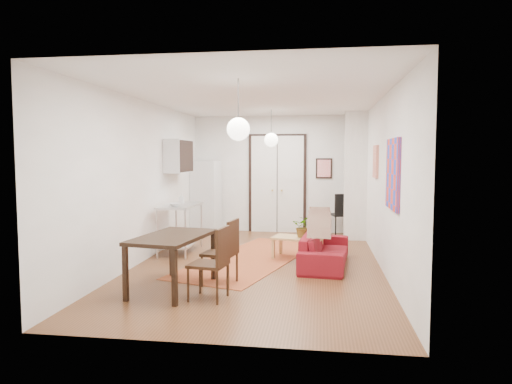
# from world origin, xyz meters

# --- Properties ---
(floor) EXTENTS (7.00, 7.00, 0.00)m
(floor) POSITION_xyz_m (0.00, 0.00, 0.00)
(floor) COLOR brown
(floor) RESTS_ON ground
(ceiling) EXTENTS (4.20, 7.00, 0.02)m
(ceiling) POSITION_xyz_m (0.00, 0.00, 2.90)
(ceiling) COLOR white
(ceiling) RESTS_ON wall_back
(wall_back) EXTENTS (4.20, 0.02, 2.90)m
(wall_back) POSITION_xyz_m (0.00, 3.50, 1.45)
(wall_back) COLOR white
(wall_back) RESTS_ON floor
(wall_front) EXTENTS (4.20, 0.02, 2.90)m
(wall_front) POSITION_xyz_m (0.00, -3.50, 1.45)
(wall_front) COLOR white
(wall_front) RESTS_ON floor
(wall_left) EXTENTS (0.02, 7.00, 2.90)m
(wall_left) POSITION_xyz_m (-2.10, 0.00, 1.45)
(wall_left) COLOR white
(wall_left) RESTS_ON floor
(wall_right) EXTENTS (0.02, 7.00, 2.90)m
(wall_right) POSITION_xyz_m (2.10, 0.00, 1.45)
(wall_right) COLOR white
(wall_right) RESTS_ON floor
(double_doors) EXTENTS (1.44, 0.06, 2.50)m
(double_doors) POSITION_xyz_m (0.00, 3.46, 1.20)
(double_doors) COLOR silver
(double_doors) RESTS_ON wall_back
(stub_partition) EXTENTS (0.50, 0.10, 2.90)m
(stub_partition) POSITION_xyz_m (1.85, 2.55, 1.45)
(stub_partition) COLOR white
(stub_partition) RESTS_ON floor
(wall_cabinet) EXTENTS (0.35, 1.00, 0.70)m
(wall_cabinet) POSITION_xyz_m (-1.92, 1.50, 1.90)
(wall_cabinet) COLOR silver
(wall_cabinet) RESTS_ON wall_left
(painting_popart) EXTENTS (0.05, 1.00, 1.00)m
(painting_popart) POSITION_xyz_m (2.08, -1.25, 1.65)
(painting_popart) COLOR red
(painting_popart) RESTS_ON wall_right
(painting_abstract) EXTENTS (0.05, 0.50, 0.60)m
(painting_abstract) POSITION_xyz_m (2.08, 0.80, 1.80)
(painting_abstract) COLOR beige
(painting_abstract) RESTS_ON wall_right
(poster_back) EXTENTS (0.40, 0.03, 0.50)m
(poster_back) POSITION_xyz_m (1.15, 3.47, 1.60)
(poster_back) COLOR red
(poster_back) RESTS_ON wall_back
(print_left) EXTENTS (0.03, 0.44, 0.54)m
(print_left) POSITION_xyz_m (-2.07, 2.00, 1.95)
(print_left) COLOR brown
(print_left) RESTS_ON wall_left
(pendant_back) EXTENTS (0.30, 0.30, 0.80)m
(pendant_back) POSITION_xyz_m (0.00, 2.00, 2.25)
(pendant_back) COLOR white
(pendant_back) RESTS_ON ceiling
(pendant_front) EXTENTS (0.30, 0.30, 0.80)m
(pendant_front) POSITION_xyz_m (0.00, -2.00, 2.25)
(pendant_front) COLOR white
(pendant_front) RESTS_ON ceiling
(kilim_rug) EXTENTS (2.50, 4.15, 0.01)m
(kilim_rug) POSITION_xyz_m (-0.18, 0.40, 0.00)
(kilim_rug) COLOR #B6562D
(kilim_rug) RESTS_ON floor
(sofa) EXTENTS (1.94, 0.91, 0.55)m
(sofa) POSITION_xyz_m (1.15, 0.06, 0.27)
(sofa) COLOR maroon
(sofa) RESTS_ON floor
(coffee_table) EXTENTS (1.01, 0.73, 0.40)m
(coffee_table) POSITION_xyz_m (0.66, 0.52, 0.35)
(coffee_table) COLOR tan
(coffee_table) RESTS_ON floor
(potted_plant) EXTENTS (0.42, 0.39, 0.39)m
(potted_plant) POSITION_xyz_m (0.76, 0.52, 0.60)
(potted_plant) COLOR #3A6B30
(potted_plant) RESTS_ON coffee_table
(kitchen_counter) EXTENTS (0.63, 1.25, 0.95)m
(kitchen_counter) POSITION_xyz_m (-1.66, 0.75, 0.62)
(kitchen_counter) COLOR silver
(kitchen_counter) RESTS_ON floor
(bowl) EXTENTS (0.23, 0.23, 0.05)m
(bowl) POSITION_xyz_m (-1.66, 0.45, 0.98)
(bowl) COLOR beige
(bowl) RESTS_ON kitchen_counter
(soap_bottle) EXTENTS (0.09, 0.09, 0.20)m
(soap_bottle) POSITION_xyz_m (-1.71, 1.00, 1.05)
(soap_bottle) COLOR teal
(soap_bottle) RESTS_ON kitchen_counter
(fridge) EXTENTS (0.69, 0.69, 1.78)m
(fridge) POSITION_xyz_m (-1.75, 3.15, 0.89)
(fridge) COLOR silver
(fridge) RESTS_ON floor
(dining_table) EXTENTS (1.01, 1.52, 0.78)m
(dining_table) POSITION_xyz_m (-1.00, -1.72, 0.70)
(dining_table) COLOR black
(dining_table) RESTS_ON floor
(dining_chair_near) EXTENTS (0.53, 0.69, 0.97)m
(dining_chair_near) POSITION_xyz_m (-0.40, -1.27, 0.56)
(dining_chair_near) COLOR #332010
(dining_chair_near) RESTS_ON floor
(dining_chair_far) EXTENTS (0.53, 0.69, 0.97)m
(dining_chair_far) POSITION_xyz_m (-0.40, -1.97, 0.56)
(dining_chair_far) COLOR #332010
(dining_chair_far) RESTS_ON floor
(black_side_chair) EXTENTS (0.58, 0.59, 1.02)m
(black_side_chair) POSITION_xyz_m (1.57, 3.25, 0.60)
(black_side_chair) COLOR black
(black_side_chair) RESTS_ON floor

